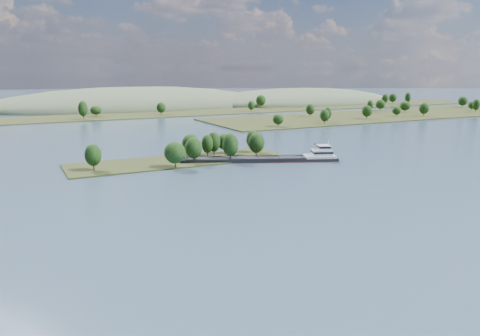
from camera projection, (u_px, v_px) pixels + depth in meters
ground at (237, 192)px, 161.46m from camera, size 1800.00×1800.00×0.00m
tree_island at (195, 152)px, 214.91m from camera, size 100.00×33.20×13.88m
right_bank at (381, 115)px, 419.91m from camera, size 320.00×90.00×14.21m
back_shoreline at (107, 116)px, 410.33m from camera, size 900.00×60.00×16.51m
hill_east at (301, 103)px, 581.20m from camera, size 260.00×140.00×36.00m
hill_west at (135, 107)px, 520.19m from camera, size 320.00×160.00×44.00m
cargo_barge at (271, 159)px, 214.80m from camera, size 70.30×34.70×9.78m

